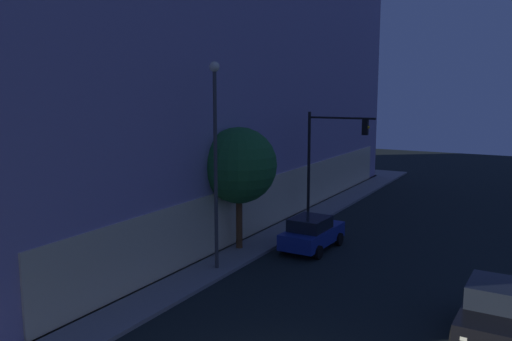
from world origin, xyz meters
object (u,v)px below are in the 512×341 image
at_px(sidewalk_tree, 239,165).
at_px(car_black, 493,311).
at_px(street_lamp_sidewalk, 215,143).
at_px(modern_building, 115,59).
at_px(car_blue, 312,233).
at_px(traffic_light_far_corner, 328,148).

relative_size(sidewalk_tree, car_black, 1.44).
bearing_deg(street_lamp_sidewalk, modern_building, 58.01).
bearing_deg(modern_building, car_blue, -103.21).
height_order(traffic_light_far_corner, sidewalk_tree, traffic_light_far_corner).
height_order(street_lamp_sidewalk, car_black, street_lamp_sidewalk).
bearing_deg(sidewalk_tree, street_lamp_sidewalk, -167.53).
bearing_deg(sidewalk_tree, modern_building, 66.66).
height_order(modern_building, car_blue, modern_building).
xyz_separation_m(car_black, car_blue, (5.83, 8.83, -0.02)).
bearing_deg(car_blue, modern_building, 76.79).
distance_m(street_lamp_sidewalk, sidewalk_tree, 3.42).
xyz_separation_m(traffic_light_far_corner, car_blue, (-5.70, -1.44, -3.65)).
relative_size(traffic_light_far_corner, street_lamp_sidewalk, 0.73).
bearing_deg(sidewalk_tree, car_blue, -57.55).
relative_size(modern_building, car_blue, 9.39).
distance_m(street_lamp_sidewalk, car_blue, 7.35).
bearing_deg(modern_building, car_black, -110.91).
height_order(sidewalk_tree, car_black, sidewalk_tree).
distance_m(sidewalk_tree, car_blue, 5.01).
height_order(car_black, car_blue, car_black).
distance_m(traffic_light_far_corner, car_black, 15.87).
relative_size(car_black, car_blue, 0.99).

